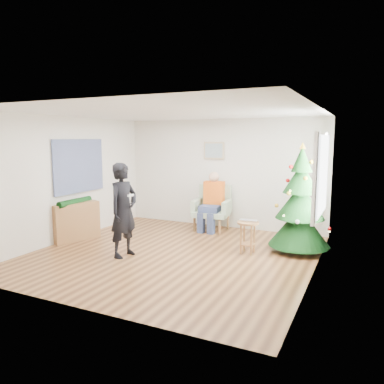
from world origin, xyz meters
The scene contains 19 objects.
floor centered at (0.00, 0.00, 0.00)m, with size 5.00×5.00×0.00m, color brown.
ceiling centered at (0.00, 0.00, 2.60)m, with size 5.00×5.00×0.00m, color white.
wall_back centered at (0.00, 2.50, 1.30)m, with size 5.00×5.00×0.00m, color silver.
wall_front centered at (0.00, -2.50, 1.30)m, with size 5.00×5.00×0.00m, color silver.
wall_left centered at (-2.50, 0.00, 1.30)m, with size 5.00×5.00×0.00m, color silver.
wall_right centered at (2.50, 0.00, 1.30)m, with size 5.00×5.00×0.00m, color silver.
window_panel centered at (2.47, 1.00, 1.50)m, with size 0.04×1.30×1.40m, color white.
curtains centered at (2.44, 1.00, 1.50)m, with size 0.05×1.75×1.50m.
christmas_tree centered at (2.07, 1.21, 0.93)m, with size 1.15×1.15×2.07m.
stool centered at (1.24, 0.64, 0.31)m, with size 0.40×0.40×0.61m.
laptop centered at (1.24, 0.64, 0.62)m, with size 0.33×0.21×0.03m, color silver.
armchair centered at (-0.07, 2.07, 0.39)m, with size 0.91×0.85×1.05m.
seated_person centered at (-0.06, 2.01, 0.71)m, with size 0.50×0.70×1.37m.
standing_man centered at (-0.76, -0.48, 0.86)m, with size 0.62×0.41×1.71m, color black.
game_controller centered at (-0.57, -0.51, 1.14)m, with size 0.04×0.13×0.04m, color white.
console centered at (-2.33, -0.02, 0.40)m, with size 0.30×1.00×0.80m, color brown.
garland centered at (-2.33, -0.02, 0.82)m, with size 0.14×0.14×0.90m, color black.
tapestry centered at (-2.46, 0.30, 1.55)m, with size 0.03×1.50×1.15m, color black.
framed_picture centered at (-0.20, 2.46, 1.85)m, with size 0.52×0.05×0.42m.
Camera 1 is at (3.22, -5.95, 2.14)m, focal length 35.00 mm.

